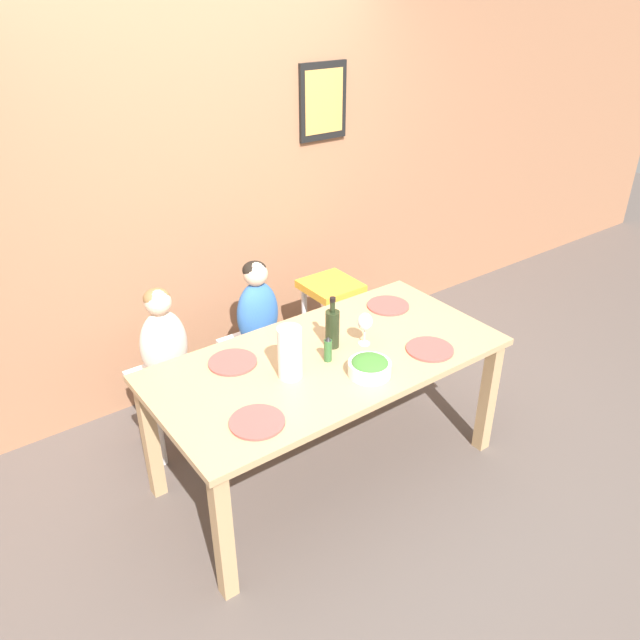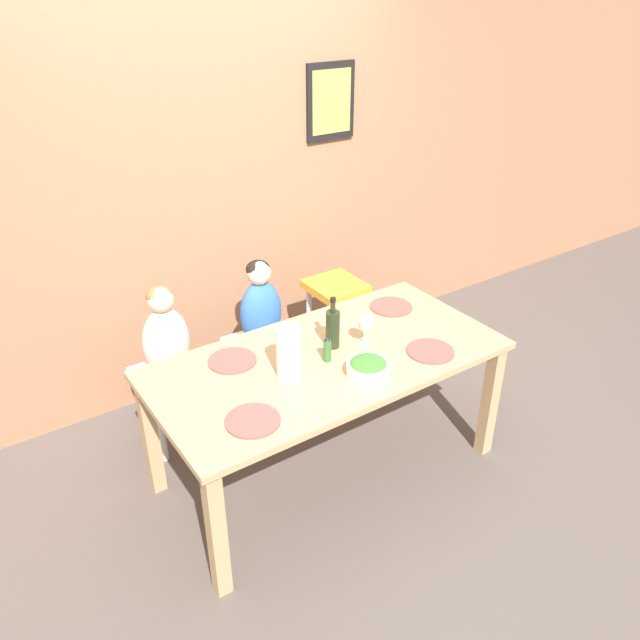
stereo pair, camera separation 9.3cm
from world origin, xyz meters
The scene contains 17 objects.
ground_plane centered at (0.00, 0.00, 0.00)m, with size 14.00×14.00×0.00m, color #564C47.
wall_back centered at (0.00, 1.23, 1.35)m, with size 10.00×0.09×2.70m.
dining_table centered at (0.00, 0.00, 0.65)m, with size 1.79×0.89×0.74m.
chair_far_left centered at (-0.58, 0.72, 0.38)m, with size 0.38×0.40×0.46m.
chair_far_center centered at (0.02, 0.72, 0.38)m, with size 0.38×0.40×0.46m.
chair_right_highchair centered at (0.56, 0.72, 0.55)m, with size 0.32×0.34×0.71m.
person_child_left centered at (-0.58, 0.72, 0.72)m, with size 0.27×0.17×0.54m.
person_child_center centered at (0.02, 0.72, 0.72)m, with size 0.27×0.17×0.54m.
wine_bottle centered at (0.08, 0.07, 0.85)m, with size 0.07×0.07×0.28m.
paper_towel_roll centered at (-0.25, -0.03, 0.87)m, with size 0.12×0.12×0.26m.
wine_glass_near centered at (0.23, -0.01, 0.87)m, with size 0.08×0.08×0.18m.
salad_bowl_large centered at (0.07, -0.25, 0.78)m, with size 0.21×0.21×0.09m.
dinner_plate_front_left centered at (-0.56, -0.25, 0.75)m, with size 0.24×0.24×0.01m.
dinner_plate_back_left centered at (-0.42, 0.23, 0.75)m, with size 0.24×0.24×0.01m.
dinner_plate_back_right centered at (0.60, 0.22, 0.75)m, with size 0.24×0.24×0.01m.
dinner_plate_front_right centered at (0.46, -0.26, 0.75)m, with size 0.24×0.24×0.01m.
condiment_bottle_hot_sauce centered at (-0.02, -0.03, 0.80)m, with size 0.04×0.04×0.14m.
Camera 2 is at (-1.52, -2.17, 2.43)m, focal length 35.00 mm.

